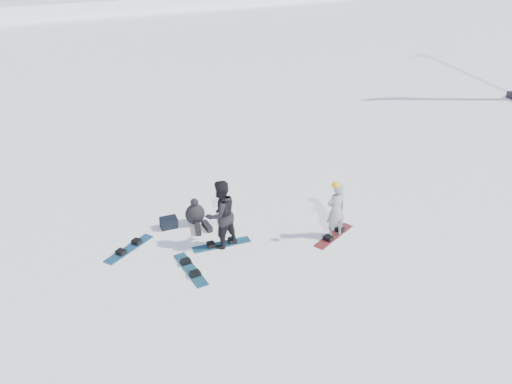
{
  "coord_description": "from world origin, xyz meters",
  "views": [
    {
      "loc": [
        -8.42,
        -7.4,
        6.86
      ],
      "look_at": [
        -2.11,
        2.32,
        1.1
      ],
      "focal_mm": 35.0,
      "sensor_mm": 36.0,
      "label": 1
    }
  ],
  "objects_px": {
    "gear_bag": "(169,223)",
    "snowboard_loose_a": "(191,270)",
    "snowboarder_woman": "(336,210)",
    "seated_rider": "(196,215)",
    "snowboarder_man": "(221,214)",
    "snowboard_loose_c": "(129,249)"
  },
  "relations": [
    {
      "from": "snowboarder_man",
      "to": "gear_bag",
      "type": "bearing_deg",
      "value": -70.82
    },
    {
      "from": "snowboard_loose_a",
      "to": "gear_bag",
      "type": "bearing_deg",
      "value": -7.02
    },
    {
      "from": "snowboarder_woman",
      "to": "gear_bag",
      "type": "bearing_deg",
      "value": -34.52
    },
    {
      "from": "gear_bag",
      "to": "snowboarder_man",
      "type": "bearing_deg",
      "value": -63.78
    },
    {
      "from": "seated_rider",
      "to": "gear_bag",
      "type": "bearing_deg",
      "value": 174.45
    },
    {
      "from": "snowboarder_man",
      "to": "seated_rider",
      "type": "distance_m",
      "value": 1.43
    },
    {
      "from": "snowboarder_woman",
      "to": "snowboard_loose_a",
      "type": "bearing_deg",
      "value": -5.66
    },
    {
      "from": "gear_bag",
      "to": "snowboard_loose_a",
      "type": "xyz_separation_m",
      "value": [
        -0.39,
        -2.1,
        -0.14
      ]
    },
    {
      "from": "gear_bag",
      "to": "snowboard_loose_a",
      "type": "distance_m",
      "value": 2.14
    },
    {
      "from": "gear_bag",
      "to": "seated_rider",
      "type": "bearing_deg",
      "value": -19.6
    },
    {
      "from": "snowboarder_woman",
      "to": "snowboard_loose_a",
      "type": "height_order",
      "value": "snowboarder_woman"
    },
    {
      "from": "snowboarder_woman",
      "to": "gear_bag",
      "type": "relative_size",
      "value": 3.75
    },
    {
      "from": "snowboard_loose_a",
      "to": "snowboarder_man",
      "type": "bearing_deg",
      "value": -60.85
    },
    {
      "from": "snowboarder_woman",
      "to": "snowboard_loose_a",
      "type": "relative_size",
      "value": 1.13
    },
    {
      "from": "snowboarder_man",
      "to": "gear_bag",
      "type": "xyz_separation_m",
      "value": [
        -0.76,
        1.54,
        -0.75
      ]
    },
    {
      "from": "gear_bag",
      "to": "snowboard_loose_c",
      "type": "xyz_separation_m",
      "value": [
        -1.29,
        -0.45,
        -0.14
      ]
    },
    {
      "from": "snowboarder_man",
      "to": "gear_bag",
      "type": "relative_size",
      "value": 3.98
    },
    {
      "from": "snowboard_loose_c",
      "to": "snowboard_loose_a",
      "type": "distance_m",
      "value": 1.88
    },
    {
      "from": "gear_bag",
      "to": "snowboarder_woman",
      "type": "bearing_deg",
      "value": -38.9
    },
    {
      "from": "seated_rider",
      "to": "gear_bag",
      "type": "height_order",
      "value": "seated_rider"
    },
    {
      "from": "snowboard_loose_c",
      "to": "snowboard_loose_a",
      "type": "height_order",
      "value": "same"
    },
    {
      "from": "snowboarder_man",
      "to": "snowboard_loose_c",
      "type": "xyz_separation_m",
      "value": [
        -2.05,
        1.09,
        -0.88
      ]
    }
  ]
}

